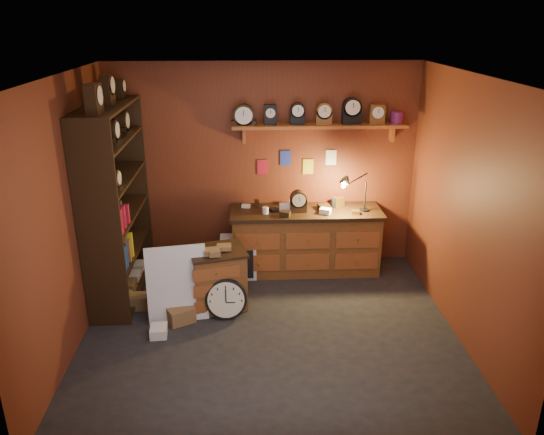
{
  "coord_description": "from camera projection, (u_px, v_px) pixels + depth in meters",
  "views": [
    {
      "loc": [
        -0.21,
        -4.95,
        3.21
      ],
      "look_at": [
        0.04,
        0.35,
        1.19
      ],
      "focal_mm": 35.0,
      "sensor_mm": 36.0,
      "label": 1
    }
  ],
  "objects": [
    {
      "name": "floor",
      "position": [
        270.0,
        331.0,
        5.78
      ],
      "size": [
        4.0,
        4.0,
        0.0
      ],
      "primitive_type": "plane",
      "color": "black",
      "rests_on": "ground"
    },
    {
      "name": "room_shell",
      "position": [
        274.0,
        176.0,
        5.27
      ],
      "size": [
        4.02,
        3.62,
        2.71
      ],
      "color": "maroon",
      "rests_on": "ground"
    },
    {
      "name": "shelving_unit",
      "position": [
        113.0,
        196.0,
        6.17
      ],
      "size": [
        0.47,
        1.6,
        2.58
      ],
      "color": "black",
      "rests_on": "ground"
    },
    {
      "name": "workbench",
      "position": [
        305.0,
        237.0,
        7.01
      ],
      "size": [
        1.97,
        0.66,
        1.36
      ],
      "color": "brown",
      "rests_on": "ground"
    },
    {
      "name": "low_cabinet",
      "position": [
        218.0,
        276.0,
        6.15
      ],
      "size": [
        0.74,
        0.67,
        0.81
      ],
      "rotation": [
        0.0,
        0.0,
        0.25
      ],
      "color": "brown",
      "rests_on": "ground"
    },
    {
      "name": "big_round_clock",
      "position": [
        226.0,
        299.0,
        5.96
      ],
      "size": [
        0.47,
        0.16,
        0.47
      ],
      "color": "black",
      "rests_on": "ground"
    },
    {
      "name": "white_panel",
      "position": [
        179.0,
        318.0,
        6.03
      ],
      "size": [
        0.69,
        0.28,
        0.88
      ],
      "primitive_type": "cube",
      "rotation": [
        -0.17,
        0.0,
        0.16
      ],
      "color": "silver",
      "rests_on": "ground"
    },
    {
      "name": "mini_fridge",
      "position": [
        238.0,
        257.0,
        6.98
      ],
      "size": [
        0.47,
        0.49,
        0.48
      ],
      "rotation": [
        0.0,
        0.0,
        0.02
      ],
      "color": "silver",
      "rests_on": "ground"
    },
    {
      "name": "floor_box_a",
      "position": [
        180.0,
        314.0,
        5.93
      ],
      "size": [
        0.36,
        0.35,
        0.17
      ],
      "primitive_type": "cube",
      "rotation": [
        0.0,
        0.0,
        0.5
      ],
      "color": "brown",
      "rests_on": "ground"
    },
    {
      "name": "floor_box_b",
      "position": [
        159.0,
        331.0,
        5.67
      ],
      "size": [
        0.19,
        0.22,
        0.11
      ],
      "primitive_type": "cube",
      "rotation": [
        0.0,
        0.0,
        0.07
      ],
      "color": "white",
      "rests_on": "ground"
    },
    {
      "name": "floor_box_c",
      "position": [
        139.0,
        301.0,
        6.21
      ],
      "size": [
        0.23,
        0.19,
        0.17
      ],
      "primitive_type": "cube",
      "rotation": [
        0.0,
        0.0,
        -0.02
      ],
      "color": "brown",
      "rests_on": "ground"
    }
  ]
}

